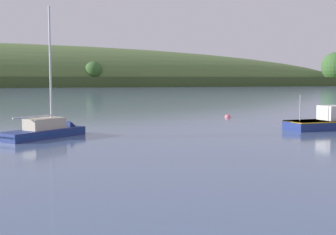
{
  "coord_description": "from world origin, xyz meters",
  "views": [
    {
      "loc": [
        -14.43,
        13.89,
        3.69
      ],
      "look_at": [
        -6.95,
        44.38,
        1.0
      ],
      "focal_mm": 48.31,
      "sensor_mm": 36.0,
      "label": 1
    }
  ],
  "objects": [
    {
      "name": "fishing_boat_moored",
      "position": [
        4.76,
        43.16,
        0.39
      ],
      "size": [
        5.45,
        2.8,
        3.37
      ],
      "rotation": [
        0.0,
        0.0,
        0.11
      ],
      "color": "navy",
      "rests_on": "ground"
    },
    {
      "name": "sailboat_midwater_white",
      "position": [
        -14.83,
        43.54,
        0.18
      ],
      "size": [
        5.87,
        5.53,
        9.08
      ],
      "rotation": [
        0.0,
        0.0,
        0.73
      ],
      "color": "navy",
      "rests_on": "ground"
    },
    {
      "name": "mooring_buoy_foreground",
      "position": [
        1.42,
        54.44,
        0.0
      ],
      "size": [
        0.59,
        0.59,
        0.67
      ],
      "color": "#E06675",
      "rests_on": "ground"
    }
  ]
}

